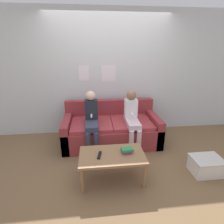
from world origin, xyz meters
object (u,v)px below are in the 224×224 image
object	(u,v)px
person_left	(92,118)
storage_box	(206,166)
tv_remote	(99,155)
couch	(111,129)
coffee_table	(112,157)
person_right	(132,116)

from	to	relation	value
person_left	storage_box	xyz separation A→B (m)	(1.75, -0.94, -0.48)
person_left	tv_remote	world-z (taller)	person_left
couch	tv_remote	size ratio (longest dim) A/B	10.83
couch	storage_box	world-z (taller)	couch
coffee_table	person_right	world-z (taller)	person_right
tv_remote	coffee_table	bearing A→B (deg)	15.80
person_left	storage_box	size ratio (longest dim) A/B	2.41
person_left	storage_box	distance (m)	2.05
couch	person_right	world-z (taller)	person_right
couch	tv_remote	xyz separation A→B (m)	(-0.29, -1.13, 0.16)
couch	person_right	bearing A→B (deg)	-28.55
coffee_table	person_right	distance (m)	1.06
person_right	tv_remote	world-z (taller)	person_right
person_right	storage_box	world-z (taller)	person_right
couch	coffee_table	distance (m)	1.12
person_right	coffee_table	bearing A→B (deg)	-118.00
person_left	storage_box	bearing A→B (deg)	-28.36
coffee_table	tv_remote	size ratio (longest dim) A/B	5.35
couch	tv_remote	world-z (taller)	couch
person_right	couch	bearing A→B (deg)	151.45
coffee_table	tv_remote	bearing A→B (deg)	-174.84
couch	coffee_table	bearing A→B (deg)	-95.42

